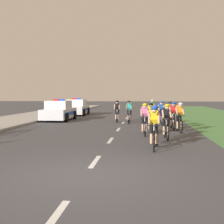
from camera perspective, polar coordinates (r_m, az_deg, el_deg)
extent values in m
plane|color=#424247|center=(7.29, -5.12, -11.91)|extent=(160.00, 160.00, 0.00)
cube|color=#A3A099|center=(23.06, -18.49, -1.47)|extent=(4.42, 60.00, 0.12)
cube|color=#9E9E99|center=(22.26, -13.50, -1.55)|extent=(0.16, 60.00, 0.13)
cube|color=white|center=(4.96, -11.11, -19.40)|extent=(0.14, 1.60, 0.01)
cube|color=white|center=(8.69, -3.23, -9.39)|extent=(0.14, 1.60, 0.01)
cube|color=white|center=(12.59, -0.30, -5.42)|extent=(0.14, 1.60, 0.01)
cube|color=white|center=(16.54, 1.23, -3.33)|extent=(0.14, 1.60, 0.01)
cube|color=white|center=(20.50, 2.16, -2.04)|extent=(0.14, 1.60, 0.01)
cube|color=white|center=(24.48, 2.79, -1.17)|extent=(0.14, 1.60, 0.01)
cube|color=white|center=(28.47, 3.24, -0.55)|extent=(0.14, 1.60, 0.01)
torus|color=black|center=(10.12, 7.99, -5.54)|extent=(0.07, 0.72, 0.72)
cylinder|color=#99999E|center=(10.12, 7.99, -5.54)|extent=(0.06, 0.06, 0.06)
torus|color=black|center=(11.11, 7.97, -4.75)|extent=(0.07, 0.72, 0.72)
cylinder|color=#99999E|center=(11.11, 7.97, -4.75)|extent=(0.06, 0.06, 0.06)
cylinder|color=white|center=(10.50, 8.00, -2.26)|extent=(0.05, 0.55, 0.04)
cylinder|color=white|center=(10.36, 7.99, -4.14)|extent=(0.05, 0.48, 0.63)
cylinder|color=white|center=(10.73, 7.98, -3.77)|extent=(0.04, 0.04, 0.65)
cylinder|color=black|center=(10.16, 8.01, -2.56)|extent=(0.42, 0.04, 0.03)
cube|color=black|center=(10.70, 8.00, -1.94)|extent=(0.11, 0.22, 0.05)
cube|color=yellow|center=(10.56, 8.01, -0.93)|extent=(0.30, 0.56, 0.44)
cube|color=black|center=(10.68, 8.00, -1.74)|extent=(0.29, 0.21, 0.18)
cylinder|color=black|center=(10.67, 8.47, -3.60)|extent=(0.12, 0.23, 0.40)
cylinder|color=tan|center=(10.63, 8.46, -5.07)|extent=(0.09, 0.16, 0.36)
cylinder|color=black|center=(10.67, 7.50, -3.60)|extent=(0.12, 0.17, 0.40)
cylinder|color=tan|center=(10.63, 7.49, -5.06)|extent=(0.09, 0.13, 0.36)
cylinder|color=tan|center=(10.35, 8.90, -1.30)|extent=(0.09, 0.40, 0.35)
cylinder|color=tan|center=(10.35, 7.13, -1.28)|extent=(0.09, 0.40, 0.35)
sphere|color=tan|center=(10.24, 8.03, 0.29)|extent=(0.19, 0.19, 0.19)
ellipsoid|color=blue|center=(10.23, 8.03, 0.65)|extent=(0.24, 0.32, 0.24)
torus|color=black|center=(11.25, 8.45, -4.66)|extent=(0.12, 0.72, 0.72)
cylinder|color=#99999E|center=(11.25, 8.45, -4.66)|extent=(0.07, 0.07, 0.06)
torus|color=black|center=(12.23, 7.78, -4.01)|extent=(0.12, 0.72, 0.72)
cylinder|color=#99999E|center=(12.23, 7.78, -4.01)|extent=(0.07, 0.07, 0.06)
cylinder|color=black|center=(11.63, 8.16, -1.73)|extent=(0.09, 0.55, 0.04)
cylinder|color=black|center=(11.49, 8.26, -3.41)|extent=(0.09, 0.48, 0.63)
cylinder|color=black|center=(11.85, 8.01, -3.10)|extent=(0.04, 0.04, 0.65)
cylinder|color=black|center=(11.28, 8.40, -1.98)|extent=(0.42, 0.07, 0.03)
cube|color=black|center=(11.82, 8.03, -1.45)|extent=(0.12, 0.23, 0.05)
cube|color=green|center=(11.68, 8.12, -0.52)|extent=(0.33, 0.58, 0.44)
cube|color=black|center=(11.81, 8.03, -1.26)|extent=(0.30, 0.23, 0.18)
cylinder|color=black|center=(11.80, 8.49, -2.94)|extent=(0.13, 0.23, 0.40)
cylinder|color=#9E7051|center=(11.76, 8.53, -4.26)|extent=(0.10, 0.16, 0.36)
cylinder|color=black|center=(11.78, 7.62, -2.95)|extent=(0.13, 0.18, 0.40)
cylinder|color=#9E7051|center=(11.73, 7.66, -4.27)|extent=(0.10, 0.13, 0.36)
cylinder|color=#9E7051|center=(11.50, 9.05, -0.84)|extent=(0.12, 0.41, 0.35)
cylinder|color=#9E7051|center=(11.45, 7.47, -0.84)|extent=(0.12, 0.41, 0.35)
sphere|color=#9E7051|center=(11.37, 8.33, 0.58)|extent=(0.19, 0.19, 0.19)
ellipsoid|color=blue|center=(11.36, 8.34, 0.91)|extent=(0.26, 0.34, 0.24)
torus|color=black|center=(12.65, 10.56, -3.80)|extent=(0.08, 0.73, 0.72)
cylinder|color=#99999E|center=(12.65, 10.56, -3.80)|extent=(0.06, 0.06, 0.06)
torus|color=black|center=(13.63, 9.99, -3.28)|extent=(0.08, 0.73, 0.72)
cylinder|color=#99999E|center=(13.63, 9.99, -3.28)|extent=(0.06, 0.06, 0.06)
cylinder|color=silver|center=(13.04, 10.32, -1.20)|extent=(0.07, 0.55, 0.04)
cylinder|color=silver|center=(12.89, 10.41, -2.70)|extent=(0.07, 0.48, 0.63)
cylinder|color=silver|center=(13.26, 10.19, -2.45)|extent=(0.04, 0.04, 0.65)
cylinder|color=black|center=(12.69, 10.52, -1.42)|extent=(0.42, 0.05, 0.03)
cube|color=black|center=(13.23, 10.21, -0.96)|extent=(0.11, 0.23, 0.05)
cube|color=black|center=(13.09, 10.29, -0.13)|extent=(0.31, 0.56, 0.45)
cube|color=black|center=(13.22, 10.22, -0.79)|extent=(0.29, 0.22, 0.18)
cylinder|color=black|center=(13.21, 10.62, -2.30)|extent=(0.12, 0.23, 0.40)
cylinder|color=tan|center=(13.16, 10.65, -3.48)|extent=(0.10, 0.16, 0.36)
cylinder|color=black|center=(13.19, 9.84, -2.30)|extent=(0.12, 0.17, 0.40)
cylinder|color=tan|center=(13.14, 9.87, -3.48)|extent=(0.10, 0.13, 0.36)
cylinder|color=tan|center=(12.91, 11.11, -0.41)|extent=(0.10, 0.40, 0.35)
cylinder|color=tan|center=(12.86, 9.70, -0.41)|extent=(0.10, 0.40, 0.35)
sphere|color=tan|center=(12.78, 10.47, 0.86)|extent=(0.19, 0.19, 0.19)
ellipsoid|color=yellow|center=(12.77, 10.48, 1.15)|extent=(0.25, 0.33, 0.24)
torus|color=black|center=(13.64, 6.32, -3.24)|extent=(0.07, 0.73, 0.72)
cylinder|color=#99999E|center=(13.64, 6.32, -3.24)|extent=(0.06, 0.06, 0.06)
torus|color=black|center=(14.63, 6.14, -2.80)|extent=(0.07, 0.73, 0.72)
cylinder|color=#99999E|center=(14.63, 6.14, -2.80)|extent=(0.06, 0.06, 0.06)
cylinder|color=silver|center=(14.04, 6.25, -0.85)|extent=(0.06, 0.55, 0.04)
cylinder|color=silver|center=(13.89, 6.27, -2.24)|extent=(0.06, 0.48, 0.63)
cylinder|color=silver|center=(14.26, 6.21, -2.01)|extent=(0.04, 0.04, 0.65)
cylinder|color=black|center=(13.69, 6.31, -1.04)|extent=(0.42, 0.04, 0.03)
cube|color=black|center=(14.24, 6.21, -0.63)|extent=(0.11, 0.22, 0.05)
cube|color=pink|center=(14.10, 6.24, 0.14)|extent=(0.30, 0.56, 0.45)
cube|color=black|center=(14.22, 6.22, -0.47)|extent=(0.29, 0.21, 0.18)
cylinder|color=black|center=(14.20, 6.58, -1.87)|extent=(0.12, 0.23, 0.40)
cylinder|color=tan|center=(14.15, 6.59, -2.97)|extent=(0.10, 0.16, 0.36)
cylinder|color=black|center=(14.20, 5.85, -1.87)|extent=(0.12, 0.17, 0.40)
cylinder|color=tan|center=(14.14, 5.86, -2.97)|extent=(0.09, 0.13, 0.36)
cylinder|color=tan|center=(13.89, 6.94, -0.11)|extent=(0.09, 0.40, 0.35)
cylinder|color=tan|center=(13.88, 5.62, -0.11)|extent=(0.09, 0.40, 0.35)
sphere|color=tan|center=(13.79, 6.30, 1.07)|extent=(0.19, 0.19, 0.19)
ellipsoid|color=yellow|center=(13.78, 6.30, 1.34)|extent=(0.24, 0.32, 0.24)
torus|color=black|center=(14.65, 7.44, -2.80)|extent=(0.05, 0.72, 0.72)
cylinder|color=#99999E|center=(14.65, 7.44, -2.80)|extent=(0.06, 0.06, 0.06)
torus|color=black|center=(15.64, 7.31, -2.41)|extent=(0.05, 0.72, 0.72)
cylinder|color=#99999E|center=(15.64, 7.31, -2.41)|extent=(0.06, 0.06, 0.06)
cylinder|color=#B21919|center=(15.05, 7.40, -0.58)|extent=(0.04, 0.55, 0.04)
cylinder|color=#B21919|center=(14.90, 7.41, -1.87)|extent=(0.05, 0.48, 0.63)
cylinder|color=#B21919|center=(15.27, 7.36, -1.67)|extent=(0.04, 0.04, 0.65)
cylinder|color=black|center=(14.70, 7.45, -0.75)|extent=(0.42, 0.03, 0.03)
cube|color=black|center=(15.25, 7.37, -0.38)|extent=(0.10, 0.22, 0.05)
cube|color=yellow|center=(15.11, 7.39, 0.35)|extent=(0.29, 0.54, 0.47)
cube|color=black|center=(15.24, 7.37, -0.23)|extent=(0.28, 0.20, 0.18)
cylinder|color=black|center=(15.22, 7.71, -1.54)|extent=(0.11, 0.22, 0.40)
cylinder|color=#9E7051|center=(15.16, 7.71, -2.56)|extent=(0.09, 0.15, 0.36)
cylinder|color=black|center=(15.21, 7.03, -1.54)|extent=(0.11, 0.17, 0.40)
cylinder|color=#9E7051|center=(15.15, 7.03, -2.56)|extent=(0.09, 0.12, 0.36)
cylinder|color=#9E7051|center=(14.91, 8.04, 0.11)|extent=(0.08, 0.40, 0.35)
cylinder|color=#9E7051|center=(14.90, 6.81, 0.12)|extent=(0.08, 0.40, 0.35)
sphere|color=#9E7051|center=(14.80, 7.44, 1.21)|extent=(0.19, 0.19, 0.19)
ellipsoid|color=black|center=(14.79, 7.45, 1.47)|extent=(0.23, 0.32, 0.24)
torus|color=black|center=(15.11, 13.03, -2.67)|extent=(0.09, 0.73, 0.72)
cylinder|color=#99999E|center=(15.11, 13.03, -2.67)|extent=(0.06, 0.06, 0.06)
torus|color=black|center=(16.09, 12.36, -2.30)|extent=(0.09, 0.73, 0.72)
cylinder|color=#99999E|center=(16.09, 12.36, -2.30)|extent=(0.06, 0.06, 0.06)
cylinder|color=black|center=(15.51, 12.74, -0.52)|extent=(0.07, 0.55, 0.04)
cylinder|color=black|center=(15.36, 12.84, -1.77)|extent=(0.07, 0.48, 0.63)
cylinder|color=black|center=(15.73, 12.59, -1.58)|extent=(0.04, 0.04, 0.65)
cylinder|color=black|center=(15.17, 12.98, -0.68)|extent=(0.42, 0.06, 0.03)
cube|color=black|center=(15.70, 12.61, -0.33)|extent=(0.11, 0.23, 0.05)
cube|color=orange|center=(15.57, 12.70, 0.38)|extent=(0.31, 0.56, 0.47)
cube|color=black|center=(15.69, 12.62, -0.18)|extent=(0.29, 0.22, 0.18)
cylinder|color=black|center=(15.68, 12.96, -1.45)|extent=(0.12, 0.23, 0.40)
cylinder|color=tan|center=(15.63, 13.00, -2.44)|extent=(0.10, 0.16, 0.36)
cylinder|color=black|center=(15.65, 12.31, -1.45)|extent=(0.12, 0.18, 0.40)
cylinder|color=tan|center=(15.60, 12.35, -2.44)|extent=(0.10, 0.13, 0.36)
cylinder|color=tan|center=(15.39, 13.43, 0.15)|extent=(0.10, 0.41, 0.35)
cylinder|color=tan|center=(15.33, 12.26, 0.15)|extent=(0.10, 0.41, 0.35)
sphere|color=tan|center=(15.27, 12.92, 1.22)|extent=(0.19, 0.19, 0.19)
ellipsoid|color=white|center=(15.25, 12.93, 1.46)|extent=(0.25, 0.33, 0.24)
torus|color=black|center=(16.29, 11.72, -2.23)|extent=(0.08, 0.73, 0.72)
cylinder|color=#99999E|center=(16.29, 11.72, -2.23)|extent=(0.06, 0.06, 0.06)
torus|color=black|center=(17.28, 11.22, -1.91)|extent=(0.08, 0.73, 0.72)
cylinder|color=#99999E|center=(17.28, 11.22, -1.91)|extent=(0.06, 0.06, 0.06)
cylinder|color=white|center=(16.69, 11.51, -0.24)|extent=(0.06, 0.55, 0.04)
cylinder|color=white|center=(16.54, 11.58, -1.40)|extent=(0.07, 0.48, 0.63)
cylinder|color=white|center=(16.91, 11.39, -1.23)|extent=(0.04, 0.04, 0.65)
cylinder|color=black|center=(16.35, 11.69, -0.39)|extent=(0.42, 0.05, 0.03)
cube|color=black|center=(16.89, 11.41, -0.06)|extent=(0.11, 0.22, 0.05)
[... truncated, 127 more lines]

